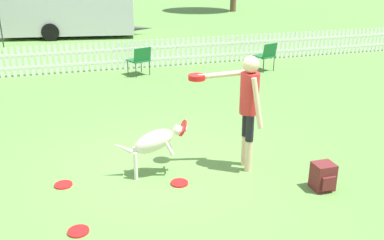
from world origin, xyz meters
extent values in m
plane|color=#5B8C42|center=(0.00, 0.00, 0.00)|extent=(240.00, 240.00, 0.00)
cylinder|color=beige|center=(1.12, -0.45, 0.25)|extent=(0.11, 0.11, 0.49)
cylinder|color=black|center=(1.12, -0.45, 0.69)|extent=(0.12, 0.12, 0.40)
cylinder|color=beige|center=(1.15, -0.25, 0.25)|extent=(0.11, 0.11, 0.49)
cylinder|color=black|center=(1.15, -0.25, 0.69)|extent=(0.12, 0.12, 0.40)
cylinder|color=red|center=(1.14, -0.35, 1.20)|extent=(0.32, 0.32, 0.61)
sphere|color=beige|center=(1.14, -0.35, 1.63)|extent=(0.25, 0.25, 0.25)
cylinder|color=beige|center=(1.17, -0.57, 1.11)|extent=(0.21, 0.20, 0.74)
cylinder|color=beige|center=(0.80, -0.10, 1.44)|extent=(0.74, 0.25, 0.14)
cylinder|color=red|center=(0.44, -0.01, 1.38)|extent=(0.25, 0.25, 0.02)
cylinder|color=red|center=(0.44, -0.01, 1.41)|extent=(0.25, 0.25, 0.02)
cylinder|color=red|center=(0.44, -0.01, 1.43)|extent=(0.25, 0.25, 0.02)
ellipsoid|color=beige|center=(-0.27, -0.16, 0.54)|extent=(0.70, 0.40, 0.50)
ellipsoid|color=white|center=(-0.27, -0.16, 0.48)|extent=(0.37, 0.22, 0.23)
sphere|color=beige|center=(0.09, -0.21, 0.69)|extent=(0.15, 0.15, 0.15)
cone|color=beige|center=(0.16, -0.22, 0.72)|extent=(0.14, 0.10, 0.12)
cylinder|color=red|center=(0.16, -0.22, 0.72)|extent=(0.15, 0.27, 0.24)
cone|color=beige|center=(0.08, -0.16, 0.75)|extent=(0.05, 0.05, 0.07)
cone|color=beige|center=(0.06, -0.25, 0.75)|extent=(0.05, 0.05, 0.07)
cylinder|color=white|center=(-0.53, -0.02, 0.21)|extent=(0.06, 0.06, 0.42)
cylinder|color=white|center=(-0.56, -0.24, 0.21)|extent=(0.06, 0.06, 0.42)
cylinder|color=white|center=(-0.06, -0.09, 0.50)|extent=(0.20, 0.08, 0.33)
cylinder|color=white|center=(-0.09, -0.29, 0.50)|extent=(0.20, 0.08, 0.33)
cone|color=beige|center=(-0.72, -0.10, 0.47)|extent=(0.30, 0.11, 0.21)
cylinder|color=red|center=(-1.44, -1.33, 0.01)|extent=(0.25, 0.25, 0.02)
cylinder|color=red|center=(0.01, -0.55, 0.01)|extent=(0.25, 0.25, 0.02)
cylinder|color=red|center=(-1.59, -0.12, 0.01)|extent=(0.25, 0.25, 0.02)
cube|color=maroon|center=(1.89, -1.27, 0.19)|extent=(0.29, 0.26, 0.39)
cube|color=maroon|center=(1.89, -1.41, 0.16)|extent=(0.20, 0.04, 0.19)
cube|color=white|center=(0.00, 6.52, 0.25)|extent=(19.64, 0.04, 0.06)
cube|color=white|center=(0.00, 6.52, 0.59)|extent=(19.64, 0.04, 0.06)
cube|color=white|center=(-3.03, 6.52, 0.41)|extent=(0.09, 0.02, 0.82)
cube|color=white|center=(-2.87, 6.52, 0.41)|extent=(0.09, 0.02, 0.82)
cube|color=white|center=(-2.71, 6.52, 0.41)|extent=(0.09, 0.02, 0.82)
cube|color=white|center=(-2.55, 6.52, 0.41)|extent=(0.09, 0.02, 0.82)
cube|color=white|center=(-2.39, 6.52, 0.41)|extent=(0.09, 0.02, 0.82)
cube|color=white|center=(-2.24, 6.52, 0.41)|extent=(0.09, 0.02, 0.82)
cube|color=white|center=(-2.08, 6.52, 0.41)|extent=(0.09, 0.02, 0.82)
cube|color=white|center=(-1.92, 6.52, 0.41)|extent=(0.09, 0.02, 0.82)
cube|color=white|center=(-1.76, 6.52, 0.41)|extent=(0.09, 0.02, 0.82)
cube|color=white|center=(-1.60, 6.52, 0.41)|extent=(0.09, 0.02, 0.82)
cube|color=white|center=(-1.44, 6.52, 0.41)|extent=(0.09, 0.02, 0.82)
cube|color=white|center=(-1.28, 6.52, 0.41)|extent=(0.09, 0.02, 0.82)
cube|color=white|center=(-1.12, 6.52, 0.41)|extent=(0.09, 0.02, 0.82)
cube|color=white|center=(-0.96, 6.52, 0.41)|extent=(0.09, 0.02, 0.82)
cube|color=white|center=(-0.80, 6.52, 0.41)|extent=(0.09, 0.02, 0.82)
cube|color=white|center=(-0.64, 6.52, 0.41)|extent=(0.09, 0.02, 0.82)
cube|color=white|center=(-0.48, 6.52, 0.41)|extent=(0.09, 0.02, 0.82)
cube|color=white|center=(-0.32, 6.52, 0.41)|extent=(0.09, 0.02, 0.82)
cube|color=white|center=(-0.16, 6.52, 0.41)|extent=(0.09, 0.02, 0.82)
cube|color=white|center=(0.00, 6.52, 0.41)|extent=(0.09, 0.02, 0.82)
cube|color=white|center=(0.16, 6.52, 0.41)|extent=(0.09, 0.02, 0.82)
cube|color=white|center=(0.32, 6.52, 0.41)|extent=(0.09, 0.02, 0.82)
cube|color=white|center=(0.48, 6.52, 0.41)|extent=(0.09, 0.02, 0.82)
cube|color=white|center=(0.64, 6.52, 0.41)|extent=(0.09, 0.02, 0.82)
cube|color=white|center=(0.80, 6.52, 0.41)|extent=(0.09, 0.02, 0.82)
cube|color=white|center=(0.96, 6.52, 0.41)|extent=(0.09, 0.02, 0.82)
cube|color=white|center=(1.12, 6.52, 0.41)|extent=(0.09, 0.02, 0.82)
cube|color=white|center=(1.28, 6.52, 0.41)|extent=(0.09, 0.02, 0.82)
cube|color=white|center=(1.44, 6.52, 0.41)|extent=(0.09, 0.02, 0.82)
cube|color=white|center=(1.60, 6.52, 0.41)|extent=(0.09, 0.02, 0.82)
cube|color=white|center=(1.76, 6.52, 0.41)|extent=(0.09, 0.02, 0.82)
cube|color=white|center=(1.92, 6.52, 0.41)|extent=(0.09, 0.02, 0.82)
cube|color=white|center=(2.08, 6.52, 0.41)|extent=(0.09, 0.02, 0.82)
cube|color=white|center=(2.24, 6.52, 0.41)|extent=(0.09, 0.02, 0.82)
cube|color=white|center=(2.39, 6.52, 0.41)|extent=(0.09, 0.02, 0.82)
cube|color=white|center=(2.55, 6.52, 0.41)|extent=(0.09, 0.02, 0.82)
cube|color=white|center=(2.71, 6.52, 0.41)|extent=(0.09, 0.02, 0.82)
cube|color=white|center=(2.87, 6.52, 0.41)|extent=(0.09, 0.02, 0.82)
cube|color=white|center=(3.03, 6.52, 0.41)|extent=(0.09, 0.02, 0.82)
cube|color=white|center=(3.19, 6.52, 0.41)|extent=(0.09, 0.02, 0.82)
cube|color=white|center=(3.35, 6.52, 0.41)|extent=(0.09, 0.02, 0.82)
cube|color=white|center=(3.51, 6.52, 0.41)|extent=(0.09, 0.02, 0.82)
cube|color=white|center=(3.67, 6.52, 0.41)|extent=(0.09, 0.02, 0.82)
cube|color=white|center=(3.83, 6.52, 0.41)|extent=(0.09, 0.02, 0.82)
cube|color=white|center=(3.99, 6.52, 0.41)|extent=(0.09, 0.02, 0.82)
cube|color=white|center=(4.15, 6.52, 0.41)|extent=(0.09, 0.02, 0.82)
cube|color=white|center=(4.31, 6.52, 0.41)|extent=(0.09, 0.02, 0.82)
cube|color=white|center=(4.47, 6.52, 0.41)|extent=(0.09, 0.02, 0.82)
cube|color=white|center=(4.63, 6.52, 0.41)|extent=(0.09, 0.02, 0.82)
cube|color=white|center=(4.79, 6.52, 0.41)|extent=(0.09, 0.02, 0.82)
cube|color=white|center=(4.95, 6.52, 0.41)|extent=(0.09, 0.02, 0.82)
cube|color=white|center=(5.11, 6.52, 0.41)|extent=(0.09, 0.02, 0.82)
cube|color=white|center=(5.27, 6.52, 0.41)|extent=(0.09, 0.02, 0.82)
cube|color=white|center=(5.43, 6.52, 0.41)|extent=(0.09, 0.02, 0.82)
cube|color=white|center=(5.59, 6.52, 0.41)|extent=(0.09, 0.02, 0.82)
cube|color=white|center=(5.75, 6.52, 0.41)|extent=(0.09, 0.02, 0.82)
cube|color=white|center=(5.91, 6.52, 0.41)|extent=(0.09, 0.02, 0.82)
cube|color=white|center=(6.07, 6.52, 0.41)|extent=(0.09, 0.02, 0.82)
cube|color=white|center=(6.23, 6.52, 0.41)|extent=(0.09, 0.02, 0.82)
cube|color=white|center=(6.39, 6.52, 0.41)|extent=(0.09, 0.02, 0.82)
cube|color=white|center=(6.55, 6.52, 0.41)|extent=(0.09, 0.02, 0.82)
cube|color=white|center=(6.71, 6.52, 0.41)|extent=(0.09, 0.02, 0.82)
cube|color=white|center=(6.87, 6.52, 0.41)|extent=(0.09, 0.02, 0.82)
cube|color=white|center=(7.02, 6.52, 0.41)|extent=(0.09, 0.02, 0.82)
cube|color=white|center=(7.18, 6.52, 0.41)|extent=(0.09, 0.02, 0.82)
cube|color=white|center=(7.34, 6.52, 0.41)|extent=(0.09, 0.02, 0.82)
cube|color=white|center=(7.50, 6.52, 0.41)|extent=(0.09, 0.02, 0.82)
cube|color=white|center=(7.66, 6.52, 0.41)|extent=(0.09, 0.02, 0.82)
cube|color=white|center=(7.82, 6.52, 0.41)|extent=(0.09, 0.02, 0.82)
cube|color=white|center=(7.98, 6.52, 0.41)|extent=(0.09, 0.02, 0.82)
cube|color=white|center=(8.14, 6.52, 0.41)|extent=(0.09, 0.02, 0.82)
cube|color=white|center=(8.30, 6.52, 0.41)|extent=(0.09, 0.02, 0.82)
cube|color=white|center=(8.46, 6.52, 0.41)|extent=(0.09, 0.02, 0.82)
cube|color=white|center=(8.62, 6.52, 0.41)|extent=(0.09, 0.02, 0.82)
cube|color=white|center=(8.78, 6.52, 0.41)|extent=(0.09, 0.02, 0.82)
cube|color=white|center=(8.94, 6.52, 0.41)|extent=(0.09, 0.02, 0.82)
cube|color=white|center=(9.10, 6.52, 0.41)|extent=(0.09, 0.02, 0.82)
cube|color=white|center=(9.26, 6.52, 0.41)|extent=(0.09, 0.02, 0.82)
cylinder|color=#333338|center=(0.70, 6.05, 0.20)|extent=(0.02, 0.02, 0.41)
cylinder|color=#333338|center=(0.29, 5.89, 0.20)|extent=(0.02, 0.02, 0.41)
cylinder|color=#333338|center=(0.86, 5.64, 0.20)|extent=(0.02, 0.02, 0.41)
cylinder|color=#333338|center=(0.45, 5.48, 0.20)|extent=(0.02, 0.02, 0.41)
cube|color=#19662D|center=(0.57, 5.76, 0.41)|extent=(0.67, 0.67, 0.03)
cube|color=#19662D|center=(0.66, 5.55, 0.60)|extent=(0.51, 0.26, 0.39)
cylinder|color=#333338|center=(4.24, 5.45, 0.21)|extent=(0.02, 0.02, 0.42)
cylinder|color=#333338|center=(3.85, 5.32, 0.21)|extent=(0.02, 0.02, 0.42)
cylinder|color=#333338|center=(4.38, 5.06, 0.21)|extent=(0.02, 0.02, 0.42)
cylinder|color=#333338|center=(3.99, 4.93, 0.21)|extent=(0.02, 0.02, 0.42)
cube|color=#19662D|center=(4.12, 5.19, 0.42)|extent=(0.62, 0.62, 0.03)
cube|color=#19662D|center=(4.19, 4.98, 0.62)|extent=(0.49, 0.24, 0.40)
cylinder|color=#333338|center=(-3.34, 10.16, 1.10)|extent=(0.04, 0.04, 2.20)
cube|color=silver|center=(-0.95, 13.02, 1.21)|extent=(5.53, 3.13, 2.12)
cone|color=#3F3F42|center=(2.02, 12.52, 0.25)|extent=(0.82, 0.33, 0.20)
cylinder|color=black|center=(-1.41, 14.26, 0.34)|extent=(0.70, 0.29, 0.68)
cylinder|color=black|center=(-1.79, 12.00, 0.34)|extent=(0.70, 0.29, 0.68)
camera|label=1|loc=(-1.39, -5.80, 3.03)|focal=40.00mm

